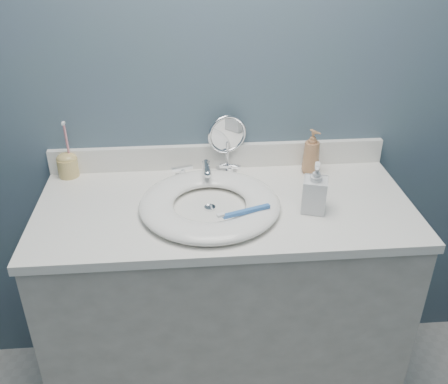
{
  "coord_description": "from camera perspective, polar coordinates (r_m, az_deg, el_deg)",
  "views": [
    {
      "loc": [
        -0.12,
        -0.41,
        1.72
      ],
      "look_at": [
        -0.0,
        0.94,
        0.94
      ],
      "focal_mm": 40.0,
      "sensor_mm": 36.0,
      "label": 1
    }
  ],
  "objects": [
    {
      "name": "drain",
      "position": [
        1.59,
        -1.63,
        -1.81
      ],
      "size": [
        0.04,
        0.04,
        0.01
      ],
      "primitive_type": "cylinder",
      "color": "silver",
      "rests_on": "countertop"
    },
    {
      "name": "faucet",
      "position": [
        1.75,
        -2.02,
        2.21
      ],
      "size": [
        0.25,
        0.13,
        0.07
      ],
      "color": "silver",
      "rests_on": "countertop"
    },
    {
      "name": "soap_bottle_amber",
      "position": [
        1.81,
        9.98,
        4.55
      ],
      "size": [
        0.09,
        0.09,
        0.16
      ],
      "primitive_type": "imported",
      "rotation": [
        0.0,
        0.0,
        0.57
      ],
      "color": "#A6734B",
      "rests_on": "countertop"
    },
    {
      "name": "makeup_mirror",
      "position": [
        1.79,
        0.35,
        5.9
      ],
      "size": [
        0.14,
        0.08,
        0.21
      ],
      "rotation": [
        0.0,
        0.0,
        0.25
      ],
      "color": "silver",
      "rests_on": "countertop"
    },
    {
      "name": "toothbrush_lying",
      "position": [
        1.5,
        2.35,
        -2.27
      ],
      "size": [
        0.17,
        0.07,
        0.02
      ],
      "rotation": [
        0.0,
        0.0,
        0.34
      ],
      "color": "#346BB8",
      "rests_on": "basin"
    },
    {
      "name": "soap_bottle_clear",
      "position": [
        1.57,
        10.39,
        0.51
      ],
      "size": [
        0.09,
        0.09,
        0.16
      ],
      "primitive_type": "imported",
      "rotation": [
        0.0,
        0.0,
        -0.3
      ],
      "color": "silver",
      "rests_on": "countertop"
    },
    {
      "name": "back_wall",
      "position": [
        1.75,
        -0.7,
        12.47
      ],
      "size": [
        2.2,
        0.02,
        2.4
      ],
      "primitive_type": "cube",
      "color": "#4A5B6F",
      "rests_on": "ground"
    },
    {
      "name": "vanity_cabinet",
      "position": [
        1.9,
        0.06,
        -13.13
      ],
      "size": [
        1.2,
        0.55,
        0.85
      ],
      "primitive_type": "cube",
      "color": "beige",
      "rests_on": "ground"
    },
    {
      "name": "toothbrush_holder",
      "position": [
        1.86,
        -17.45,
        3.08
      ],
      "size": [
        0.07,
        0.07,
        0.21
      ],
      "rotation": [
        0.0,
        0.0,
        0.13
      ],
      "color": "tan",
      "rests_on": "countertop"
    },
    {
      "name": "basin",
      "position": [
        1.59,
        -1.64,
        -1.35
      ],
      "size": [
        0.45,
        0.45,
        0.04
      ],
      "primitive_type": null,
      "color": "white",
      "rests_on": "countertop"
    },
    {
      "name": "countertop",
      "position": [
        1.63,
        0.07,
        -1.76
      ],
      "size": [
        1.22,
        0.57,
        0.03
      ],
      "primitive_type": "cube",
      "color": "white",
      "rests_on": "vanity_cabinet"
    },
    {
      "name": "backsplash",
      "position": [
        1.83,
        -0.62,
        4.13
      ],
      "size": [
        1.22,
        0.02,
        0.09
      ],
      "primitive_type": "cube",
      "color": "white",
      "rests_on": "countertop"
    }
  ]
}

